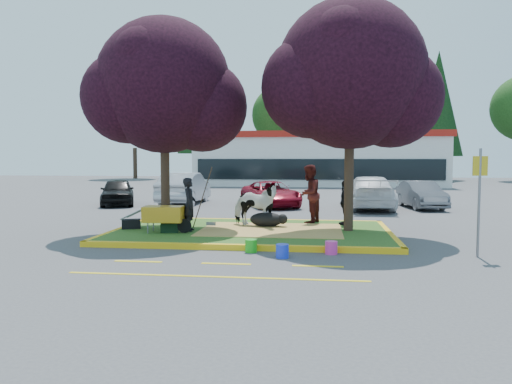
# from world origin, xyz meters

# --- Properties ---
(ground) EXTENTS (90.00, 90.00, 0.00)m
(ground) POSITION_xyz_m (0.00, 0.00, 0.00)
(ground) COLOR #424244
(ground) RESTS_ON ground
(median_island) EXTENTS (8.00, 5.00, 0.15)m
(median_island) POSITION_xyz_m (0.00, 0.00, 0.07)
(median_island) COLOR #2A541A
(median_island) RESTS_ON ground
(curb_near) EXTENTS (8.30, 0.16, 0.15)m
(curb_near) POSITION_xyz_m (0.00, -2.58, 0.07)
(curb_near) COLOR yellow
(curb_near) RESTS_ON ground
(curb_far) EXTENTS (8.30, 0.16, 0.15)m
(curb_far) POSITION_xyz_m (0.00, 2.58, 0.07)
(curb_far) COLOR yellow
(curb_far) RESTS_ON ground
(curb_left) EXTENTS (0.16, 5.30, 0.15)m
(curb_left) POSITION_xyz_m (-4.08, 0.00, 0.07)
(curb_left) COLOR yellow
(curb_left) RESTS_ON ground
(curb_right) EXTENTS (0.16, 5.30, 0.15)m
(curb_right) POSITION_xyz_m (4.08, 0.00, 0.07)
(curb_right) COLOR yellow
(curb_right) RESTS_ON ground
(straw_bedding) EXTENTS (4.20, 3.00, 0.01)m
(straw_bedding) POSITION_xyz_m (0.60, 0.00, 0.15)
(straw_bedding) COLOR tan
(straw_bedding) RESTS_ON median_island
(tree_purple_left) EXTENTS (5.06, 4.20, 6.51)m
(tree_purple_left) POSITION_xyz_m (-2.78, 0.38, 4.36)
(tree_purple_left) COLOR black
(tree_purple_left) RESTS_ON median_island
(tree_purple_right) EXTENTS (5.30, 4.40, 6.82)m
(tree_purple_right) POSITION_xyz_m (2.92, 0.18, 4.56)
(tree_purple_right) COLOR black
(tree_purple_right) RESTS_ON median_island
(fire_lane_stripe_a) EXTENTS (1.10, 0.12, 0.01)m
(fire_lane_stripe_a) POSITION_xyz_m (-2.00, -4.20, 0.00)
(fire_lane_stripe_a) COLOR yellow
(fire_lane_stripe_a) RESTS_ON ground
(fire_lane_stripe_b) EXTENTS (1.10, 0.12, 0.01)m
(fire_lane_stripe_b) POSITION_xyz_m (0.00, -4.20, 0.00)
(fire_lane_stripe_b) COLOR yellow
(fire_lane_stripe_b) RESTS_ON ground
(fire_lane_stripe_c) EXTENTS (1.10, 0.12, 0.01)m
(fire_lane_stripe_c) POSITION_xyz_m (2.00, -4.20, 0.00)
(fire_lane_stripe_c) COLOR yellow
(fire_lane_stripe_c) RESTS_ON ground
(fire_lane_long) EXTENTS (6.00, 0.10, 0.01)m
(fire_lane_long) POSITION_xyz_m (0.00, -5.40, 0.00)
(fire_lane_long) COLOR yellow
(fire_lane_long) RESTS_ON ground
(retail_building) EXTENTS (20.40, 8.40, 4.40)m
(retail_building) POSITION_xyz_m (2.00, 27.98, 2.25)
(retail_building) COLOR silver
(retail_building) RESTS_ON ground
(treeline) EXTENTS (46.58, 7.80, 14.63)m
(treeline) POSITION_xyz_m (1.23, 37.61, 7.73)
(treeline) COLOR black
(treeline) RESTS_ON ground
(cow) EXTENTS (1.76, 1.18, 1.36)m
(cow) POSITION_xyz_m (0.01, 0.76, 0.83)
(cow) COLOR white
(cow) RESTS_ON median_island
(calf) EXTENTS (1.20, 0.96, 0.46)m
(calf) POSITION_xyz_m (0.39, 0.69, 0.38)
(calf) COLOR black
(calf) RESTS_ON median_island
(handler) EXTENTS (0.42, 0.60, 1.58)m
(handler) POSITION_xyz_m (-1.80, -0.45, 0.94)
(handler) COLOR black
(handler) RESTS_ON median_island
(visitor_a) EXTENTS (1.02, 1.14, 1.94)m
(visitor_a) POSITION_xyz_m (1.70, 1.82, 1.12)
(visitor_a) COLOR #4B1715
(visitor_a) RESTS_ON median_island
(visitor_b) EXTENTS (0.64, 0.92, 1.45)m
(visitor_b) POSITION_xyz_m (2.87, 1.46, 0.87)
(visitor_b) COLOR black
(visitor_b) RESTS_ON median_island
(wheelbarrow) EXTENTS (2.04, 0.75, 0.77)m
(wheelbarrow) POSITION_xyz_m (-2.45, -0.88, 0.68)
(wheelbarrow) COLOR black
(wheelbarrow) RESTS_ON median_island
(gear_bag_dark) EXTENTS (0.64, 0.49, 0.29)m
(gear_bag_dark) POSITION_xyz_m (-3.70, -0.22, 0.29)
(gear_bag_dark) COLOR black
(gear_bag_dark) RESTS_ON median_island
(gear_bag_green) EXTENTS (0.55, 0.40, 0.26)m
(gear_bag_green) POSITION_xyz_m (-2.30, -0.82, 0.28)
(gear_bag_green) COLOR black
(gear_bag_green) RESTS_ON median_island
(sign_post) EXTENTS (0.36, 0.10, 2.54)m
(sign_post) POSITION_xyz_m (5.72, -2.70, 1.57)
(sign_post) COLOR slate
(sign_post) RESTS_ON ground
(bucket_green) EXTENTS (0.36, 0.36, 0.32)m
(bucket_green) POSITION_xyz_m (0.36, -2.80, 0.16)
(bucket_green) COLOR green
(bucket_green) RESTS_ON ground
(bucket_pink) EXTENTS (0.34, 0.34, 0.32)m
(bucket_pink) POSITION_xyz_m (2.32, -2.80, 0.16)
(bucket_pink) COLOR #F937A4
(bucket_pink) RESTS_ON ground
(bucket_blue) EXTENTS (0.34, 0.34, 0.32)m
(bucket_blue) POSITION_xyz_m (1.18, -3.38, 0.16)
(bucket_blue) COLOR blue
(bucket_blue) RESTS_ON ground
(car_black) EXTENTS (2.80, 4.12, 1.30)m
(car_black) POSITION_xyz_m (-7.76, 8.49, 0.65)
(car_black) COLOR black
(car_black) RESTS_ON ground
(car_silver) EXTENTS (1.67, 4.78, 1.57)m
(car_silver) POSITION_xyz_m (-4.65, 9.46, 0.79)
(car_silver) COLOR #B0B2B8
(car_silver) RESTS_ON ground
(car_red) EXTENTS (3.54, 4.75, 1.20)m
(car_red) POSITION_xyz_m (-0.24, 8.65, 0.60)
(car_red) COLOR maroon
(car_red) RESTS_ON ground
(car_white) EXTENTS (2.10, 5.11, 1.48)m
(car_white) POSITION_xyz_m (4.29, 8.14, 0.74)
(car_white) COLOR silver
(car_white) RESTS_ON ground
(car_grey) EXTENTS (1.79, 3.90, 1.24)m
(car_grey) POSITION_xyz_m (6.69, 8.69, 0.62)
(car_grey) COLOR slate
(car_grey) RESTS_ON ground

